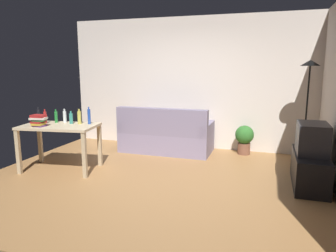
# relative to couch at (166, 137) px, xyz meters

# --- Properties ---
(ground_plane) EXTENTS (5.20, 4.40, 0.02)m
(ground_plane) POSITION_rel_couch_xyz_m (0.30, -1.59, -0.32)
(ground_plane) COLOR #9E7042
(wall_rear) EXTENTS (5.20, 0.10, 2.70)m
(wall_rear) POSITION_rel_couch_xyz_m (0.30, 0.61, 1.04)
(wall_rear) COLOR silver
(wall_rear) RESTS_ON ground_plane
(couch) EXTENTS (1.81, 0.84, 0.92)m
(couch) POSITION_rel_couch_xyz_m (0.00, 0.00, 0.00)
(couch) COLOR gray
(couch) RESTS_ON ground_plane
(tv_stand) EXTENTS (0.44, 1.10, 0.48)m
(tv_stand) POSITION_rel_couch_xyz_m (2.55, -1.12, -0.07)
(tv_stand) COLOR black
(tv_stand) RESTS_ON ground_plane
(tv) EXTENTS (0.41, 0.60, 0.44)m
(tv) POSITION_rel_couch_xyz_m (2.56, -1.12, 0.39)
(tv) COLOR #2D2D33
(tv) RESTS_ON tv_stand
(torchiere_lamp) EXTENTS (0.32, 0.32, 1.81)m
(torchiere_lamp) POSITION_rel_couch_xyz_m (2.55, -0.12, 1.11)
(torchiere_lamp) COLOR black
(torchiere_lamp) RESTS_ON ground_plane
(desk) EXTENTS (1.29, 0.86, 0.76)m
(desk) POSITION_rel_couch_xyz_m (-1.30, -1.60, 0.34)
(desk) COLOR #C6B28E
(desk) RESTS_ON ground_plane
(potted_plant) EXTENTS (0.36, 0.36, 0.57)m
(potted_plant) POSITION_rel_couch_xyz_m (1.52, 0.31, 0.02)
(potted_plant) COLOR brown
(potted_plant) RESTS_ON ground_plane
(bottle_dark) EXTENTS (0.05, 0.05, 0.26)m
(bottle_dark) POSITION_rel_couch_xyz_m (-1.79, -1.50, 0.57)
(bottle_dark) COLOR black
(bottle_dark) RESTS_ON desk
(bottle_red) EXTENTS (0.05, 0.05, 0.24)m
(bottle_red) POSITION_rel_couch_xyz_m (-1.62, -1.54, 0.56)
(bottle_red) COLOR #AD2323
(bottle_red) RESTS_ON desk
(bottle_green) EXTENTS (0.05, 0.05, 0.23)m
(bottle_green) POSITION_rel_couch_xyz_m (-1.49, -1.43, 0.55)
(bottle_green) COLOR #1E722D
(bottle_green) RESTS_ON desk
(bottle_clear) EXTENTS (0.06, 0.06, 0.24)m
(bottle_clear) POSITION_rel_couch_xyz_m (-1.35, -1.38, 0.56)
(bottle_clear) COLOR silver
(bottle_clear) RESTS_ON desk
(bottle_tall) EXTENTS (0.06, 0.06, 0.21)m
(bottle_tall) POSITION_rel_couch_xyz_m (-1.18, -1.44, 0.54)
(bottle_tall) COLOR teal
(bottle_tall) RESTS_ON desk
(bottle_squat) EXTENTS (0.06, 0.06, 0.25)m
(bottle_squat) POSITION_rel_couch_xyz_m (-1.04, -1.41, 0.56)
(bottle_squat) COLOR #BCB24C
(bottle_squat) RESTS_ON desk
(bottle_blue) EXTENTS (0.05, 0.05, 0.29)m
(bottle_blue) POSITION_rel_couch_xyz_m (-0.88, -1.37, 0.58)
(bottle_blue) COLOR #2347A3
(bottle_blue) RESTS_ON desk
(book_stack) EXTENTS (0.27, 0.20, 0.19)m
(book_stack) POSITION_rel_couch_xyz_m (-1.52, -1.81, 0.55)
(book_stack) COLOR #593372
(book_stack) RESTS_ON desk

